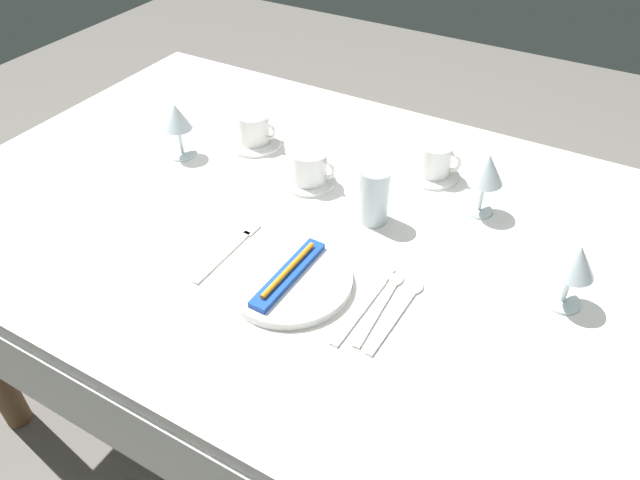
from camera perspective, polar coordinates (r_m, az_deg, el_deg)
ground_plane at (r=1.83m, az=1.03°, el=-16.88°), size 6.00×6.00×0.00m
dining_table at (r=1.33m, az=1.35°, el=-1.15°), size 1.80×1.11×0.74m
dinner_plate at (r=1.13m, az=-3.01°, el=-3.82°), size 0.24×0.24×0.02m
toothbrush_package at (r=1.12m, az=-3.04°, el=-3.20°), size 0.04×0.21×0.02m
fork_outer at (r=1.22m, az=-8.56°, el=-0.87°), size 0.02×0.21×0.00m
dinner_knife at (r=1.09m, az=4.14°, el=-6.34°), size 0.02×0.23×0.00m
spoon_soup at (r=1.11m, az=6.24°, el=-5.60°), size 0.03×0.21×0.01m
spoon_dessert at (r=1.10m, az=7.90°, el=-6.35°), size 0.03×0.21×0.01m
saucer_left at (r=1.56m, az=-6.27°, el=9.32°), size 0.14×0.14×0.01m
coffee_cup_left at (r=1.53m, az=-6.33°, el=10.66°), size 0.11×0.08×0.07m
saucer_right at (r=1.40m, az=-1.05°, el=5.68°), size 0.12×0.12×0.01m
coffee_cup_right at (r=1.37m, az=-1.01°, el=7.13°), size 0.11×0.09×0.07m
saucer_far at (r=1.45m, az=10.71°, el=6.24°), size 0.13×0.13×0.01m
coffee_cup_far at (r=1.42m, az=10.99°, el=7.65°), size 0.10×0.08×0.07m
wine_glass_centre at (r=1.30m, az=15.70°, el=6.36°), size 0.08×0.08×0.14m
wine_glass_left at (r=1.13m, az=23.34°, el=-2.03°), size 0.07×0.07×0.14m
wine_glass_right at (r=1.50m, az=-13.55°, el=11.10°), size 0.07×0.07×0.14m
drink_tumbler at (r=1.25m, az=5.20°, el=4.25°), size 0.06×0.06×0.13m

